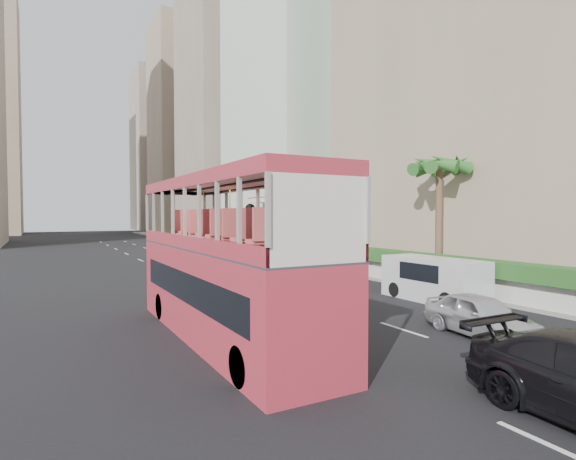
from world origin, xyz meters
TOP-DOWN VIEW (x-y plane):
  - ground_plane at (0.00, 0.00)m, footprint 200.00×200.00m
  - double_decker_bus at (-6.00, 0.00)m, footprint 2.50×11.00m
  - car_silver_lane_a at (-2.12, 2.67)m, footprint 2.25×4.79m
  - car_silver_lane_b at (1.19, -3.77)m, footprint 2.07×4.14m
  - van_asset at (1.45, 19.32)m, footprint 2.42×5.22m
  - minibus_near at (1.03, 10.42)m, footprint 2.05×5.92m
  - minibus_far at (4.46, 11.79)m, footprint 3.42×6.96m
  - panel_van_near at (4.46, 1.21)m, footprint 1.94×4.80m
  - panel_van_far at (4.18, 24.38)m, footprint 2.40×4.88m
  - sidewalk at (9.00, 25.00)m, footprint 6.00×120.00m
  - kerb_wall at (6.20, 14.00)m, footprint 0.30×44.00m
  - hedge at (6.20, 14.00)m, footprint 1.10×44.00m
  - palm_tree at (7.80, 4.00)m, footprint 0.36×0.36m
  - shell_station at (10.00, 23.00)m, footprint 6.50×8.00m
  - tower_stripe at (18.00, 34.00)m, footprint 16.00×18.00m
  - tower_mid at (18.00, 58.00)m, footprint 16.00×16.00m
  - tower_far_a at (17.00, 82.00)m, footprint 14.00×14.00m
  - tower_far_b at (17.00, 104.00)m, footprint 14.00×14.00m

SIDE VIEW (x-z plane):
  - ground_plane at x=0.00m, z-range 0.00..0.00m
  - car_silver_lane_a at x=-2.12m, z-range -0.76..0.76m
  - car_silver_lane_b at x=1.19m, z-range -0.68..0.68m
  - van_asset at x=1.45m, z-range -0.72..0.72m
  - sidewalk at x=9.00m, z-range 0.00..0.18m
  - kerb_wall at x=6.20m, z-range 0.18..1.18m
  - panel_van_far at x=4.18m, z-range 0.00..1.88m
  - panel_van_near at x=4.46m, z-range 0.00..1.92m
  - minibus_near at x=1.03m, z-range 0.00..2.61m
  - minibus_far at x=4.46m, z-range 0.00..2.96m
  - hedge at x=6.20m, z-range 1.18..1.88m
  - double_decker_bus at x=-6.00m, z-range 0.00..5.06m
  - shell_station at x=10.00m, z-range 0.00..5.50m
  - palm_tree at x=7.80m, z-range 0.18..6.58m
  - tower_far_b at x=17.00m, z-range 0.00..40.00m
  - tower_far_a at x=17.00m, z-range 0.00..44.00m
  - tower_mid at x=18.00m, z-range 0.00..50.00m
  - tower_stripe at x=18.00m, z-range 0.00..58.00m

